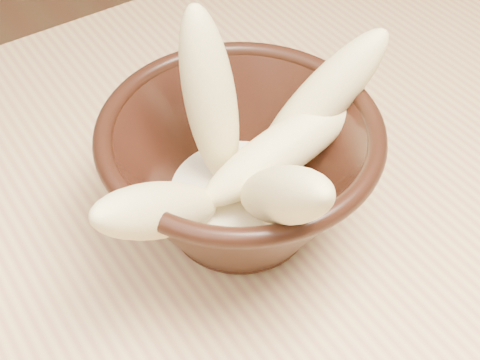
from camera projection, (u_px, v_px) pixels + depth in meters
name	position (u px, v px, depth m)	size (l,w,h in m)	color
table	(258.00, 270.00, 0.67)	(1.20, 0.80, 0.75)	#DEBA7A
bowl	(240.00, 171.00, 0.56)	(0.23, 0.23, 0.13)	black
milk_puddle	(240.00, 196.00, 0.58)	(0.13, 0.13, 0.02)	#F7EBC6
banana_upright	(210.00, 99.00, 0.54)	(0.04, 0.04, 0.16)	#D9C780
banana_left	(161.00, 210.00, 0.49)	(0.04, 0.04, 0.16)	#D9C780
banana_right	(319.00, 104.00, 0.56)	(0.04, 0.04, 0.16)	#D9C780
banana_across	(284.00, 149.00, 0.56)	(0.04, 0.04, 0.16)	#D9C780
banana_front	(280.00, 195.00, 0.48)	(0.04, 0.04, 0.20)	#D9C780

